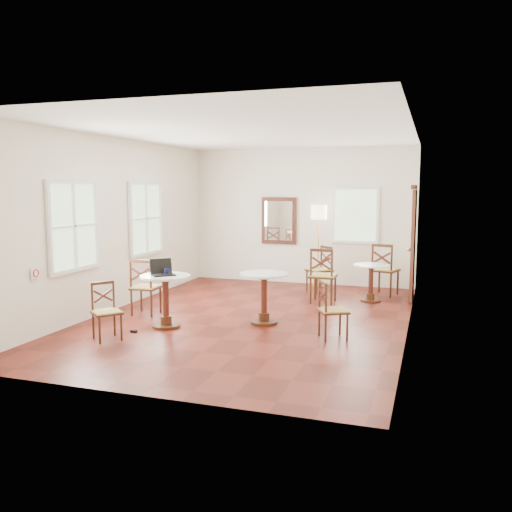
{
  "coord_description": "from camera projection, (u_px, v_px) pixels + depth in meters",
  "views": [
    {
      "loc": [
        2.8,
        -8.18,
        2.14
      ],
      "look_at": [
        0.0,
        0.3,
        1.0
      ],
      "focal_mm": 37.67,
      "sensor_mm": 36.0,
      "label": 1
    }
  ],
  "objects": [
    {
      "name": "power_adapter",
      "position": [
        134.0,
        331.0,
        7.98
      ],
      "size": [
        0.09,
        0.06,
        0.04
      ],
      "primitive_type": "cube",
      "color": "black",
      "rests_on": "ground"
    },
    {
      "name": "chair_back_b",
      "position": [
        320.0,
        269.0,
        11.02
      ],
      "size": [
        0.61,
        0.61,
        0.94
      ],
      "rotation": [
        0.0,
        0.0,
        -0.75
      ],
      "color": "#412010",
      "rests_on": "ground"
    },
    {
      "name": "ground",
      "position": [
        250.0,
        318.0,
        8.85
      ],
      "size": [
        7.0,
        7.0,
        0.0
      ],
      "primitive_type": "plane",
      "color": "#5A170F",
      "rests_on": "ground"
    },
    {
      "name": "cafe_table_mid",
      "position": [
        264.0,
        292.0,
        8.45
      ],
      "size": [
        0.76,
        0.76,
        0.81
      ],
      "color": "#412010",
      "rests_on": "ground"
    },
    {
      "name": "room_shell",
      "position": [
        252.0,
        203.0,
        8.89
      ],
      "size": [
        5.02,
        7.02,
        3.01
      ],
      "color": "white",
      "rests_on": "ground"
    },
    {
      "name": "chair_near_b",
      "position": [
        106.0,
        311.0,
        7.58
      ],
      "size": [
        0.53,
        0.53,
        0.81
      ],
      "rotation": [
        0.0,
        0.0,
        0.88
      ],
      "color": "#412010",
      "rests_on": "ground"
    },
    {
      "name": "laptop",
      "position": [
        162.0,
        271.0,
        8.2
      ],
      "size": [
        0.44,
        0.44,
        0.24
      ],
      "rotation": [
        0.0,
        0.0,
        0.76
      ],
      "color": "black",
      "rests_on": "cafe_table_near"
    },
    {
      "name": "cafe_table_back",
      "position": [
        371.0,
        279.0,
        10.11
      ],
      "size": [
        0.67,
        0.67,
        0.71
      ],
      "color": "#412010",
      "rests_on": "ground"
    },
    {
      "name": "navy_mug",
      "position": [
        167.0,
        272.0,
        8.22
      ],
      "size": [
        0.13,
        0.09,
        0.1
      ],
      "color": "black",
      "rests_on": "cafe_table_near"
    },
    {
      "name": "mouse",
      "position": [
        163.0,
        275.0,
        8.12
      ],
      "size": [
        0.09,
        0.06,
        0.03
      ],
      "primitive_type": "ellipsoid",
      "rotation": [
        0.0,
        0.0,
        0.05
      ],
      "color": "black",
      "rests_on": "cafe_table_near"
    },
    {
      "name": "chair_near_a",
      "position": [
        145.0,
        287.0,
        9.05
      ],
      "size": [
        0.47,
        0.47,
        0.96
      ],
      "rotation": [
        0.0,
        0.0,
        3.21
      ],
      "color": "#412010",
      "rests_on": "ground"
    },
    {
      "name": "water_glass",
      "position": [
        169.0,
        269.0,
        8.41
      ],
      "size": [
        0.07,
        0.07,
        0.11
      ],
      "primitive_type": "cylinder",
      "color": "white",
      "rests_on": "cafe_table_near"
    },
    {
      "name": "chair_back_a",
      "position": [
        385.0,
        270.0,
        10.7
      ],
      "size": [
        0.59,
        0.59,
        1.04
      ],
      "rotation": [
        0.0,
        0.0,
        2.86
      ],
      "color": "#412010",
      "rests_on": "ground"
    },
    {
      "name": "floor_lamp",
      "position": [
        319.0,
        218.0,
        11.48
      ],
      "size": [
        0.34,
        0.34,
        1.77
      ],
      "color": "#BF8C3F",
      "rests_on": "ground"
    },
    {
      "name": "cafe_table_near",
      "position": [
        166.0,
        295.0,
        8.23
      ],
      "size": [
        0.77,
        0.77,
        0.81
      ],
      "color": "#412010",
      "rests_on": "ground"
    },
    {
      "name": "chair_mid_b",
      "position": [
        332.0,
        310.0,
        7.6
      ],
      "size": [
        0.52,
        0.52,
        0.83
      ],
      "rotation": [
        0.0,
        0.0,
        2.06
      ],
      "color": "#412010",
      "rests_on": "ground"
    },
    {
      "name": "chair_mid_a",
      "position": [
        323.0,
        275.0,
        9.99
      ],
      "size": [
        0.48,
        0.48,
        1.03
      ],
      "rotation": [
        0.0,
        0.0,
        3.14
      ],
      "color": "#412010",
      "rests_on": "ground"
    }
  ]
}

